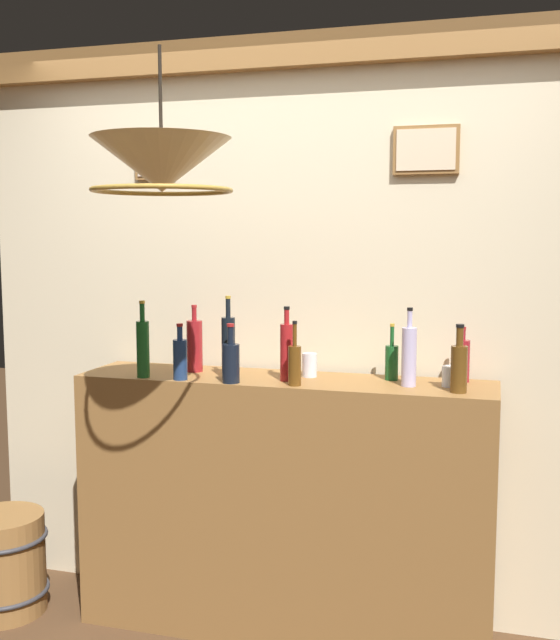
% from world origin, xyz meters
% --- Properties ---
extents(panelled_rear_partition, '(3.05, 0.15, 2.56)m').
position_xyz_m(panelled_rear_partition, '(0.00, 1.10, 1.36)').
color(panelled_rear_partition, beige).
rests_on(panelled_rear_partition, ground).
extents(bar_shelf_unit, '(1.74, 0.39, 1.11)m').
position_xyz_m(bar_shelf_unit, '(0.00, 0.83, 0.55)').
color(bar_shelf_unit, olive).
rests_on(bar_shelf_unit, ground).
extents(liquor_bottle_mezcal, '(0.05, 0.05, 0.31)m').
position_xyz_m(liquor_bottle_mezcal, '(0.03, 0.78, 1.23)').
color(liquor_bottle_mezcal, '#A31D20').
rests_on(liquor_bottle_mezcal, bar_shelf_unit).
extents(liquor_bottle_gin, '(0.06, 0.06, 0.23)m').
position_xyz_m(liquor_bottle_gin, '(-0.40, 0.68, 1.20)').
color(liquor_bottle_gin, navy).
rests_on(liquor_bottle_gin, bar_shelf_unit).
extents(liquor_bottle_bourbon, '(0.07, 0.07, 0.29)m').
position_xyz_m(liquor_bottle_bourbon, '(-0.41, 0.87, 1.22)').
color(liquor_bottle_bourbon, maroon).
rests_on(liquor_bottle_bourbon, bar_shelf_unit).
extents(liquor_bottle_vermouth, '(0.05, 0.05, 0.32)m').
position_xyz_m(liquor_bottle_vermouth, '(-0.57, 0.68, 1.24)').
color(liquor_bottle_vermouth, '#1A5420').
rests_on(liquor_bottle_vermouth, bar_shelf_unit).
extents(liquor_bottle_rye, '(0.06, 0.06, 0.35)m').
position_xyz_m(liquor_bottle_rye, '(-0.22, 0.76, 1.24)').
color(liquor_bottle_rye, black).
rests_on(liquor_bottle_rye, bar_shelf_unit).
extents(liquor_bottle_whiskey, '(0.05, 0.05, 0.26)m').
position_xyz_m(liquor_bottle_whiskey, '(0.08, 0.69, 1.19)').
color(liquor_bottle_whiskey, brown).
rests_on(liquor_bottle_whiskey, bar_shelf_unit).
extents(liquor_bottle_sherry, '(0.05, 0.05, 0.23)m').
position_xyz_m(liquor_bottle_sherry, '(0.44, 0.91, 1.19)').
color(liquor_bottle_sherry, '#185222').
rests_on(liquor_bottle_sherry, bar_shelf_unit).
extents(liquor_bottle_amaro, '(0.07, 0.07, 0.24)m').
position_xyz_m(liquor_bottle_amaro, '(-0.18, 0.68, 1.19)').
color(liquor_bottle_amaro, black).
rests_on(liquor_bottle_amaro, bar_shelf_unit).
extents(liquor_bottle_brandy, '(0.06, 0.06, 0.23)m').
position_xyz_m(liquor_bottle_brandy, '(0.72, 0.95, 1.20)').
color(liquor_bottle_brandy, maroon).
rests_on(liquor_bottle_brandy, bar_shelf_unit).
extents(liquor_bottle_vodka, '(0.06, 0.06, 0.26)m').
position_xyz_m(liquor_bottle_vodka, '(0.72, 0.74, 1.21)').
color(liquor_bottle_vodka, '#5B3A14').
rests_on(liquor_bottle_vodka, bar_shelf_unit).
extents(liquor_bottle_port, '(0.06, 0.06, 0.31)m').
position_xyz_m(liquor_bottle_port, '(0.52, 0.80, 1.23)').
color(liquor_bottle_port, silver).
rests_on(liquor_bottle_port, bar_shelf_unit).
extents(glass_tumbler_rocks, '(0.06, 0.06, 0.10)m').
position_xyz_m(glass_tumbler_rocks, '(0.10, 0.89, 1.16)').
color(glass_tumbler_rocks, silver).
rests_on(glass_tumbler_rocks, bar_shelf_unit).
extents(glass_tumbler_highball, '(0.06, 0.06, 0.08)m').
position_xyz_m(glass_tumbler_highball, '(0.68, 0.84, 1.15)').
color(glass_tumbler_highball, silver).
rests_on(glass_tumbler_highball, bar_shelf_unit).
extents(pendant_lamp, '(0.47, 0.47, 0.48)m').
position_xyz_m(pendant_lamp, '(-0.24, 0.19, 1.93)').
color(pendant_lamp, beige).
extents(wooden_barrel, '(0.39, 0.39, 0.45)m').
position_xyz_m(wooden_barrel, '(-1.26, 0.63, 0.23)').
color(wooden_barrel, olive).
rests_on(wooden_barrel, ground).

